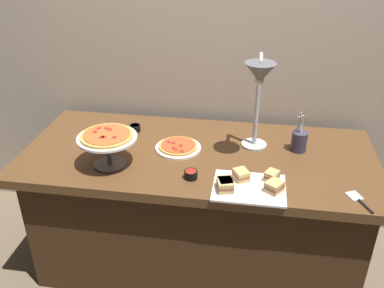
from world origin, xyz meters
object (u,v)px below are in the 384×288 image
(pizza_plate_front, at_px, (178,147))
(sauce_cup_near, at_px, (191,174))
(utensil_holder, at_px, (299,141))
(sandwich_platter, at_px, (247,184))
(serving_spatula, at_px, (360,201))
(pizza_plate_center, at_px, (107,140))
(heat_lamp, at_px, (259,83))
(sauce_cup_far, at_px, (135,128))

(pizza_plate_front, bearing_deg, sauce_cup_near, -66.98)
(pizza_plate_front, bearing_deg, utensil_holder, 7.62)
(sauce_cup_near, bearing_deg, sandwich_platter, -9.41)
(sauce_cup_near, xyz_separation_m, serving_spatula, (0.77, -0.07, -0.02))
(serving_spatula, bearing_deg, pizza_plate_center, 173.85)
(heat_lamp, xyz_separation_m, pizza_plate_front, (-0.41, 0.01, -0.40))
(sandwich_platter, distance_m, sauce_cup_far, 0.84)
(pizza_plate_front, distance_m, sandwich_platter, 0.51)
(utensil_holder, xyz_separation_m, serving_spatula, (0.24, -0.43, -0.06))
(heat_lamp, bearing_deg, sauce_cup_near, -137.78)
(utensil_holder, bearing_deg, pizza_plate_center, -162.53)
(heat_lamp, height_order, serving_spatula, heat_lamp)
(heat_lamp, distance_m, sauce_cup_near, 0.55)
(utensil_holder, relative_size, serving_spatula, 1.32)
(utensil_holder, bearing_deg, pizza_plate_front, -172.38)
(pizza_plate_center, distance_m, sauce_cup_far, 0.41)
(pizza_plate_center, height_order, sandwich_platter, pizza_plate_center)
(heat_lamp, height_order, sandwich_platter, heat_lamp)
(pizza_plate_center, xyz_separation_m, utensil_holder, (0.97, 0.30, -0.09))
(pizza_plate_front, bearing_deg, heat_lamp, -1.83)
(sandwich_platter, bearing_deg, pizza_plate_front, 140.30)
(sauce_cup_near, bearing_deg, sauce_cup_far, 132.26)
(heat_lamp, relative_size, sauce_cup_near, 8.12)
(sauce_cup_far, relative_size, utensil_holder, 0.29)
(sauce_cup_far, xyz_separation_m, utensil_holder, (0.94, -0.09, 0.04))
(sandwich_platter, bearing_deg, pizza_plate_center, 171.48)
(pizza_plate_front, relative_size, sandwich_platter, 0.74)
(sauce_cup_near, xyz_separation_m, utensil_holder, (0.53, 0.36, 0.04))
(pizza_plate_center, bearing_deg, sauce_cup_far, 86.50)
(utensil_holder, distance_m, serving_spatula, 0.50)
(heat_lamp, height_order, pizza_plate_front, heat_lamp)
(sauce_cup_near, distance_m, serving_spatula, 0.78)
(sauce_cup_far, bearing_deg, sauce_cup_near, -47.74)
(pizza_plate_center, relative_size, utensil_holder, 1.34)
(pizza_plate_front, relative_size, utensil_holder, 1.12)
(serving_spatula, bearing_deg, sauce_cup_far, 156.25)
(utensil_holder, bearing_deg, sandwich_platter, -122.43)
(pizza_plate_front, distance_m, utensil_holder, 0.66)
(heat_lamp, relative_size, sauce_cup_far, 8.21)
(pizza_plate_front, distance_m, pizza_plate_center, 0.41)
(serving_spatula, bearing_deg, pizza_plate_front, 158.74)
(pizza_plate_front, xyz_separation_m, serving_spatula, (0.89, -0.35, -0.01))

